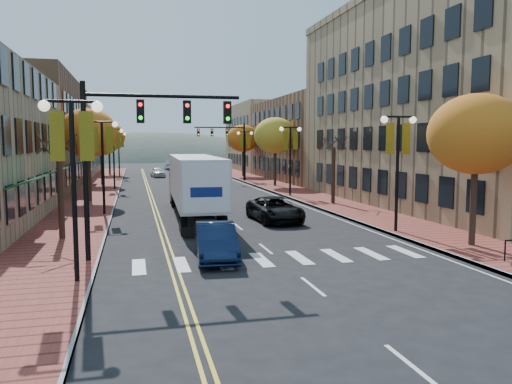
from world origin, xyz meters
TOP-DOWN VIEW (x-y plane):
  - ground at (0.00, 0.00)m, footprint 200.00×200.00m
  - sidewalk_left at (-9.00, 32.50)m, footprint 4.00×85.00m
  - sidewalk_right at (9.00, 32.50)m, footprint 4.00×85.00m
  - building_left_mid at (-17.00, 36.00)m, footprint 12.00×24.00m
  - building_left_far at (-17.00, 61.00)m, footprint 12.00×26.00m
  - building_right_near at (18.50, 16.00)m, footprint 15.00×28.00m
  - building_right_mid at (18.50, 42.00)m, footprint 15.00×24.00m
  - building_right_far at (18.50, 64.00)m, footprint 15.00×20.00m
  - tree_left_a at (-9.00, 8.00)m, footprint 0.28×0.28m
  - tree_left_b at (-9.00, 24.00)m, footprint 4.48×4.48m
  - tree_left_c at (-9.00, 40.00)m, footprint 4.16×4.16m
  - tree_left_d at (-9.00, 58.00)m, footprint 4.61×4.61m
  - tree_right_a at (9.00, 2.00)m, footprint 4.16×4.16m
  - tree_right_b at (9.00, 18.00)m, footprint 0.28×0.28m
  - tree_right_c at (9.00, 34.00)m, footprint 4.48×4.48m
  - tree_right_d at (9.00, 50.00)m, footprint 4.35×4.35m
  - lamp_left_a at (-7.50, 0.00)m, footprint 1.96×0.36m
  - lamp_left_b at (-7.50, 16.00)m, footprint 1.96×0.36m
  - lamp_left_c at (-7.50, 34.00)m, footprint 1.96×0.36m
  - lamp_left_d at (-7.50, 52.00)m, footprint 1.96×0.36m
  - lamp_right_a at (7.50, 6.00)m, footprint 1.96×0.36m
  - lamp_right_b at (7.50, 24.00)m, footprint 1.96×0.36m
  - lamp_right_c at (7.50, 42.00)m, footprint 1.96×0.36m
  - traffic_mast_near at (-5.48, 3.00)m, footprint 6.10×0.35m
  - traffic_mast_far at (5.48, 42.00)m, footprint 6.10×0.34m
  - semi_truck at (-1.98, 14.31)m, footprint 2.96×15.53m
  - navy_sedan at (-2.46, 2.58)m, footprint 1.90×4.53m
  - black_suv at (2.52, 11.35)m, footprint 2.63×5.34m
  - car_far_white at (-2.45, 52.27)m, footprint 2.08×4.19m
  - car_far_silver at (2.35, 62.12)m, footprint 2.57×5.33m
  - car_far_oncoming at (0.50, 71.43)m, footprint 1.83×4.71m

SIDE VIEW (x-z plane):
  - ground at x=0.00m, z-range 0.00..0.00m
  - sidewalk_left at x=-9.00m, z-range 0.00..0.15m
  - sidewalk_right at x=9.00m, z-range 0.00..0.15m
  - car_far_white at x=-2.45m, z-range 0.00..1.37m
  - navy_sedan at x=-2.46m, z-range 0.00..1.45m
  - black_suv at x=2.52m, z-range 0.00..1.46m
  - car_far_silver at x=2.35m, z-range 0.00..1.50m
  - car_far_oncoming at x=0.50m, z-range 0.00..1.53m
  - tree_left_a at x=-9.00m, z-range 0.15..4.35m
  - tree_right_b at x=9.00m, z-range 0.15..4.35m
  - semi_truck at x=-1.98m, z-range 0.33..4.19m
  - lamp_left_a at x=-7.50m, z-range 1.27..7.32m
  - lamp_left_b at x=-7.50m, z-range 1.27..7.32m
  - lamp_left_c at x=-7.50m, z-range 1.27..7.32m
  - lamp_left_d at x=-7.50m, z-range 1.27..7.32m
  - lamp_right_a at x=7.50m, z-range 1.27..7.32m
  - lamp_right_b at x=7.50m, z-range 1.27..7.32m
  - lamp_right_c at x=7.50m, z-range 1.27..7.32m
  - building_left_far at x=-17.00m, z-range 0.00..9.50m
  - traffic_mast_near at x=-5.48m, z-range 1.42..8.42m
  - traffic_mast_far at x=5.48m, z-range 1.42..8.42m
  - building_right_mid at x=18.50m, z-range 0.00..10.00m
  - tree_left_c at x=-9.00m, z-range 1.71..8.40m
  - tree_right_a at x=9.00m, z-range 1.71..8.40m
  - tree_right_d at x=9.00m, z-range 1.79..8.79m
  - tree_left_b at x=-9.00m, z-range 1.84..9.05m
  - tree_right_c at x=9.00m, z-range 1.84..9.05m
  - building_left_mid at x=-17.00m, z-range 0.00..11.00m
  - building_right_far at x=18.50m, z-range 0.00..11.00m
  - tree_left_d at x=-9.00m, z-range 1.89..9.31m
  - building_right_near at x=18.50m, z-range 0.00..15.00m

